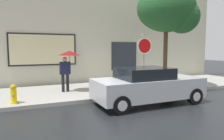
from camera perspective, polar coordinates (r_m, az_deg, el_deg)
The scene contains 8 objects.
ground_plane at distance 8.03m, azimuth 2.29°, elevation -9.89°, with size 60.00×60.00×0.00m, color black.
sidewalk at distance 10.72m, azimuth -4.80°, elevation -5.49°, with size 20.00×4.00×0.15m, color #A3A099.
building_facade at distance 12.96m, azimuth -8.65°, elevation 11.56°, with size 20.00×0.67×7.00m.
parked_car at distance 8.42m, azimuth 9.60°, elevation -4.21°, with size 4.31×1.91×1.44m.
fire_hydrant at distance 8.64m, azimuth -25.17°, elevation -5.94°, with size 0.30×0.44×0.71m.
pedestrian_with_umbrella at distance 10.05m, azimuth -11.83°, elevation 3.11°, with size 1.09×1.09×1.93m.
street_tree at distance 11.57m, azimuth 15.40°, elevation 15.26°, with size 3.15×2.68×5.24m.
stop_sign at distance 9.99m, azimuth 8.74°, elevation 4.39°, with size 0.76×0.10×2.53m.
Camera 1 is at (-3.40, -6.94, 2.18)m, focal length 33.68 mm.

